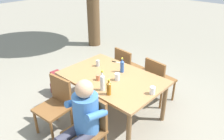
{
  "coord_description": "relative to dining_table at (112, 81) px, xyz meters",
  "views": [
    {
      "loc": [
        2.03,
        -2.19,
        2.41
      ],
      "look_at": [
        0.0,
        0.0,
        0.86
      ],
      "focal_mm": 34.51,
      "sensor_mm": 36.0,
      "label": 1
    }
  ],
  "objects": [
    {
      "name": "bottle_amber",
      "position": [
        0.31,
        -0.4,
        0.18
      ],
      "size": [
        0.06,
        0.06,
        0.24
      ],
      "color": "#996019",
      "rests_on": "dining_table"
    },
    {
      "name": "cup_steel",
      "position": [
        -0.44,
        0.11,
        0.14
      ],
      "size": [
        0.06,
        0.06,
        0.11
      ],
      "primitive_type": "cylinder",
      "color": "#B2B7BC",
      "rests_on": "dining_table"
    },
    {
      "name": "person_in_white_shirt",
      "position": [
        0.36,
        -0.94,
        -0.0
      ],
      "size": [
        0.47,
        0.61,
        1.18
      ],
      "color": "#3D70B2",
      "rests_on": "ground_plane"
    },
    {
      "name": "dining_table",
      "position": [
        0.0,
        0.0,
        0.0
      ],
      "size": [
        1.61,
        1.07,
        0.74
      ],
      "color": "#A37547",
      "rests_on": "ground_plane"
    },
    {
      "name": "bottle_clear",
      "position": [
        0.17,
        -0.38,
        0.22
      ],
      "size": [
        0.06,
        0.06,
        0.31
      ],
      "color": "white",
      "rests_on": "dining_table"
    },
    {
      "name": "cup_terracotta",
      "position": [
        -0.09,
        -0.22,
        0.12
      ],
      "size": [
        0.07,
        0.07,
        0.09
      ],
      "primitive_type": "cylinder",
      "color": "#BC6B47",
      "rests_on": "dining_table"
    },
    {
      "name": "cup_glass",
      "position": [
        0.13,
        -0.02,
        0.14
      ],
      "size": [
        0.08,
        0.08,
        0.11
      ],
      "primitive_type": "cylinder",
      "color": "silver",
      "rests_on": "dining_table"
    },
    {
      "name": "backpack_by_near_side",
      "position": [
        -1.18,
        -0.25,
        -0.43
      ],
      "size": [
        0.31,
        0.24,
        0.47
      ],
      "color": "maroon",
      "rests_on": "ground_plane"
    },
    {
      "name": "chair_far_left",
      "position": [
        -0.37,
        0.83,
        -0.17
      ],
      "size": [
        0.48,
        0.48,
        0.87
      ],
      "color": "brown",
      "rests_on": "ground_plane"
    },
    {
      "name": "bottle_blue",
      "position": [
        0.01,
        0.23,
        0.19
      ],
      "size": [
        0.06,
        0.06,
        0.25
      ],
      "color": "#2D56A3",
      "rests_on": "dining_table"
    },
    {
      "name": "ground_plane",
      "position": [
        0.0,
        0.0,
        -0.66
      ],
      "size": [
        24.0,
        24.0,
        0.0
      ],
      "primitive_type": "plane",
      "color": "gray"
    },
    {
      "name": "chair_near_left",
      "position": [
        -0.37,
        -0.83,
        -0.17
      ],
      "size": [
        0.48,
        0.48,
        0.87
      ],
      "color": "brown",
      "rests_on": "ground_plane"
    },
    {
      "name": "cup_white",
      "position": [
        0.74,
        0.02,
        0.14
      ],
      "size": [
        0.08,
        0.08,
        0.11
      ],
      "primitive_type": "cylinder",
      "color": "white",
      "rests_on": "dining_table"
    },
    {
      "name": "table_knife",
      "position": [
        -0.29,
        0.45,
        0.09
      ],
      "size": [
        0.23,
        0.1,
        0.01
      ],
      "color": "silver",
      "rests_on": "dining_table"
    },
    {
      "name": "chair_near_right",
      "position": [
        0.36,
        -0.83,
        -0.17
      ],
      "size": [
        0.44,
        0.44,
        0.87
      ],
      "color": "brown",
      "rests_on": "ground_plane"
    },
    {
      "name": "chair_far_right",
      "position": [
        0.35,
        0.83,
        -0.17
      ],
      "size": [
        0.49,
        0.49,
        0.87
      ],
      "color": "brown",
      "rests_on": "ground_plane"
    }
  ]
}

